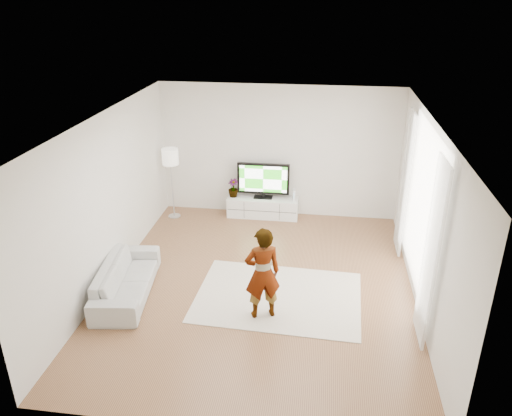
# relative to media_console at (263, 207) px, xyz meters

# --- Properties ---
(floor) EXTENTS (6.00, 6.00, 0.00)m
(floor) POSITION_rel_media_console_xyz_m (0.30, -2.76, -0.21)
(floor) COLOR #9C6D46
(floor) RESTS_ON ground
(ceiling) EXTENTS (6.00, 6.00, 0.00)m
(ceiling) POSITION_rel_media_console_xyz_m (0.30, -2.76, 2.59)
(ceiling) COLOR white
(ceiling) RESTS_ON wall_back
(wall_left) EXTENTS (0.02, 6.00, 2.80)m
(wall_left) POSITION_rel_media_console_xyz_m (-2.20, -2.76, 1.19)
(wall_left) COLOR silver
(wall_left) RESTS_ON floor
(wall_right) EXTENTS (0.02, 6.00, 2.80)m
(wall_right) POSITION_rel_media_console_xyz_m (2.80, -2.76, 1.19)
(wall_right) COLOR silver
(wall_right) RESTS_ON floor
(wall_back) EXTENTS (5.00, 0.02, 2.80)m
(wall_back) POSITION_rel_media_console_xyz_m (0.30, 0.24, 1.19)
(wall_back) COLOR silver
(wall_back) RESTS_ON floor
(wall_front) EXTENTS (5.00, 0.02, 2.80)m
(wall_front) POSITION_rel_media_console_xyz_m (0.30, -5.76, 1.19)
(wall_front) COLOR silver
(wall_front) RESTS_ON floor
(window) EXTENTS (0.01, 2.60, 2.50)m
(window) POSITION_rel_media_console_xyz_m (2.78, -2.46, 1.24)
(window) COLOR white
(window) RESTS_ON wall_right
(curtain_near) EXTENTS (0.04, 0.70, 2.60)m
(curtain_near) POSITION_rel_media_console_xyz_m (2.70, -3.76, 1.14)
(curtain_near) COLOR white
(curtain_near) RESTS_ON floor
(curtain_far) EXTENTS (0.04, 0.70, 2.60)m
(curtain_far) POSITION_rel_media_console_xyz_m (2.70, -1.16, 1.14)
(curtain_far) COLOR white
(curtain_far) RESTS_ON floor
(media_console) EXTENTS (1.52, 0.43, 0.43)m
(media_console) POSITION_rel_media_console_xyz_m (0.00, 0.00, 0.00)
(media_console) COLOR white
(media_console) RESTS_ON floor
(television) EXTENTS (1.11, 0.22, 0.77)m
(television) POSITION_rel_media_console_xyz_m (-0.00, 0.03, 0.63)
(television) COLOR black
(television) RESTS_ON media_console
(game_console) EXTENTS (0.07, 0.17, 0.22)m
(game_console) POSITION_rel_media_console_xyz_m (0.66, -0.00, 0.33)
(game_console) COLOR white
(game_console) RESTS_ON media_console
(potted_plant) EXTENTS (0.26, 0.26, 0.39)m
(potted_plant) POSITION_rel_media_console_xyz_m (-0.64, 0.00, 0.41)
(potted_plant) COLOR #3F7238
(potted_plant) RESTS_ON media_console
(rug) EXTENTS (2.69, 1.99, 0.01)m
(rug) POSITION_rel_media_console_xyz_m (0.63, -3.04, -0.21)
(rug) COLOR beige
(rug) RESTS_ON floor
(player) EXTENTS (0.62, 0.51, 1.46)m
(player) POSITION_rel_media_console_xyz_m (0.44, -3.56, 0.53)
(player) COLOR #334772
(player) RESTS_ON rug
(sofa) EXTENTS (0.97, 1.96, 0.55)m
(sofa) POSITION_rel_media_console_xyz_m (-1.80, -3.28, 0.06)
(sofa) COLOR beige
(sofa) RESTS_ON floor
(floor_lamp) EXTENTS (0.34, 0.34, 1.52)m
(floor_lamp) POSITION_rel_media_console_xyz_m (-1.90, -0.28, 1.08)
(floor_lamp) COLOR silver
(floor_lamp) RESTS_ON floor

